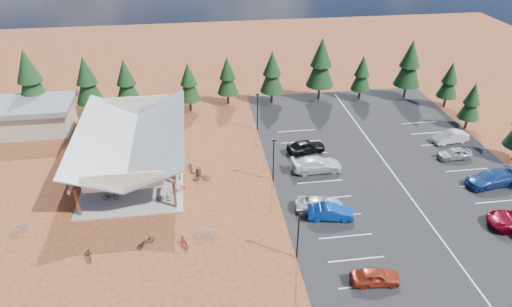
% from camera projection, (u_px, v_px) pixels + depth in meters
% --- Properties ---
extents(ground, '(140.00, 140.00, 0.00)m').
position_uv_depth(ground, '(229.00, 195.00, 47.28)').
color(ground, '#562716').
rests_on(ground, ground).
extents(asphalt_lot, '(27.00, 44.00, 0.04)m').
position_uv_depth(asphalt_lot, '(388.00, 166.00, 52.04)').
color(asphalt_lot, black).
rests_on(asphalt_lot, ground).
extents(concrete_pad, '(10.60, 18.60, 0.10)m').
position_uv_depth(concrete_pad, '(136.00, 166.00, 52.03)').
color(concrete_pad, gray).
rests_on(concrete_pad, ground).
extents(bike_pavilion, '(11.65, 19.40, 4.97)m').
position_uv_depth(bike_pavilion, '(132.00, 137.00, 50.11)').
color(bike_pavilion, '#4F1F16').
rests_on(bike_pavilion, concrete_pad).
extents(outbuilding, '(11.00, 7.00, 3.90)m').
position_uv_depth(outbuilding, '(31.00, 116.00, 58.73)').
color(outbuilding, '#ADA593').
rests_on(outbuilding, ground).
extents(lamp_post_0, '(0.50, 0.25, 5.14)m').
position_uv_depth(lamp_post_0, '(298.00, 231.00, 37.83)').
color(lamp_post_0, black).
rests_on(lamp_post_0, ground).
extents(lamp_post_1, '(0.50, 0.25, 5.14)m').
position_uv_depth(lamp_post_1, '(274.00, 157.00, 48.07)').
color(lamp_post_1, black).
rests_on(lamp_post_1, ground).
extents(lamp_post_2, '(0.50, 0.25, 5.14)m').
position_uv_depth(lamp_post_2, '(257.00, 109.00, 58.31)').
color(lamp_post_2, black).
rests_on(lamp_post_2, ground).
extents(trash_bin_0, '(0.60, 0.60, 0.90)m').
position_uv_depth(trash_bin_0, '(178.00, 176.00, 49.51)').
color(trash_bin_0, '#3E2516').
rests_on(trash_bin_0, ground).
extents(trash_bin_1, '(0.60, 0.60, 0.90)m').
position_uv_depth(trash_bin_1, '(199.00, 171.00, 50.36)').
color(trash_bin_1, '#3E2516').
rests_on(trash_bin_1, ground).
extents(pine_0, '(4.21, 4.21, 9.81)m').
position_uv_depth(pine_0, '(30.00, 78.00, 59.64)').
color(pine_0, '#382314').
rests_on(pine_0, ground).
extents(pine_1, '(3.68, 3.68, 8.56)m').
position_uv_depth(pine_1, '(87.00, 80.00, 60.88)').
color(pine_1, '#382314').
rests_on(pine_1, ground).
extents(pine_2, '(3.40, 3.40, 7.91)m').
position_uv_depth(pine_2, '(126.00, 81.00, 61.72)').
color(pine_2, '#382314').
rests_on(pine_2, ground).
extents(pine_3, '(3.06, 3.06, 7.13)m').
position_uv_depth(pine_3, '(189.00, 82.00, 62.73)').
color(pine_3, '#382314').
rests_on(pine_3, ground).
extents(pine_4, '(3.05, 3.05, 7.10)m').
position_uv_depth(pine_4, '(227.00, 76.00, 64.80)').
color(pine_4, '#382314').
rests_on(pine_4, ground).
extents(pine_5, '(3.41, 3.41, 7.95)m').
position_uv_depth(pine_5, '(272.00, 72.00, 64.70)').
color(pine_5, '#382314').
rests_on(pine_5, ground).
extents(pine_6, '(4.03, 4.03, 9.40)m').
position_uv_depth(pine_6, '(321.00, 63.00, 65.46)').
color(pine_6, '#382314').
rests_on(pine_6, ground).
extents(pine_7, '(2.92, 2.92, 6.81)m').
position_uv_depth(pine_7, '(362.00, 73.00, 66.28)').
color(pine_7, '#382314').
rests_on(pine_7, ground).
extents(pine_8, '(3.83, 3.83, 8.92)m').
position_uv_depth(pine_8, '(410.00, 63.00, 66.00)').
color(pine_8, '#382314').
rests_on(pine_8, ground).
extents(pine_12, '(2.74, 2.74, 6.38)m').
position_uv_depth(pine_12, '(472.00, 101.00, 58.27)').
color(pine_12, '#382314').
rests_on(pine_12, ground).
extents(pine_13, '(2.89, 2.89, 6.74)m').
position_uv_depth(pine_13, '(450.00, 80.00, 64.03)').
color(pine_13, '#382314').
rests_on(pine_13, ground).
extents(bike_0, '(1.72, 0.74, 0.88)m').
position_uv_depth(bike_0, '(110.00, 196.00, 46.14)').
color(bike_0, black).
rests_on(bike_0, concrete_pad).
extents(bike_1, '(1.71, 0.73, 0.99)m').
position_uv_depth(bike_1, '(122.00, 173.00, 49.73)').
color(bike_1, gray).
rests_on(bike_1, concrete_pad).
extents(bike_2, '(1.57, 0.67, 0.80)m').
position_uv_depth(bike_2, '(127.00, 148.00, 54.75)').
color(bike_2, navy).
rests_on(bike_2, concrete_pad).
extents(bike_3, '(1.90, 0.95, 1.10)m').
position_uv_depth(bike_3, '(112.00, 141.00, 55.78)').
color(bike_3, maroon).
rests_on(bike_3, concrete_pad).
extents(bike_4, '(1.67, 0.82, 0.84)m').
position_uv_depth(bike_4, '(164.00, 197.00, 46.00)').
color(bike_4, black).
rests_on(bike_4, concrete_pad).
extents(bike_5, '(1.65, 0.96, 0.96)m').
position_uv_depth(bike_5, '(154.00, 181.00, 48.48)').
color(bike_5, gray).
rests_on(bike_5, concrete_pad).
extents(bike_6, '(1.68, 0.97, 0.83)m').
position_uv_depth(bike_6, '(154.00, 148.00, 54.74)').
color(bike_6, navy).
rests_on(bike_6, concrete_pad).
extents(bike_7, '(1.79, 0.91, 1.04)m').
position_uv_depth(bike_7, '(148.00, 134.00, 57.50)').
color(bike_7, maroon).
rests_on(bike_7, concrete_pad).
extents(bike_8, '(1.08, 1.84, 0.91)m').
position_uv_depth(bike_8, '(89.00, 254.00, 39.00)').
color(bike_8, black).
rests_on(bike_8, ground).
extents(bike_9, '(1.60, 1.68, 1.09)m').
position_uv_depth(bike_9, '(20.00, 228.00, 41.88)').
color(bike_9, gray).
rests_on(bike_9, ground).
extents(bike_11, '(1.02, 1.70, 0.99)m').
position_uv_depth(bike_11, '(184.00, 241.00, 40.38)').
color(bike_11, maroon).
rests_on(bike_11, ground).
extents(bike_12, '(1.74, 1.65, 0.94)m').
position_uv_depth(bike_12, '(145.00, 242.00, 40.33)').
color(bike_12, black).
rests_on(bike_12, ground).
extents(bike_13, '(1.92, 0.87, 1.12)m').
position_uv_depth(bike_13, '(205.00, 234.00, 41.16)').
color(bike_13, '#9CA0A4').
rests_on(bike_13, ground).
extents(bike_14, '(0.75, 1.58, 0.80)m').
position_uv_depth(bike_14, '(191.00, 166.00, 51.40)').
color(bike_14, navy).
rests_on(bike_14, ground).
extents(bike_15, '(1.55, 1.27, 0.95)m').
position_uv_depth(bike_15, '(179.00, 189.00, 47.35)').
color(bike_15, maroon).
rests_on(bike_15, ground).
extents(bike_16, '(1.94, 0.78, 1.00)m').
position_uv_depth(bike_16, '(201.00, 177.00, 49.23)').
color(bike_16, black).
rests_on(bike_16, ground).
extents(car_0, '(4.08, 1.90, 1.35)m').
position_uv_depth(car_0, '(375.00, 276.00, 36.44)').
color(car_0, maroon).
rests_on(car_0, asphalt_lot).
extents(car_1, '(4.57, 2.22, 1.44)m').
position_uv_depth(car_1, '(331.00, 212.00, 43.54)').
color(car_1, navy).
rests_on(car_1, asphalt_lot).
extents(car_2, '(5.11, 3.11, 1.33)m').
position_uv_depth(car_2, '(320.00, 205.00, 44.66)').
color(car_2, '#B4B6BC').
rests_on(car_2, asphalt_lot).
extents(car_3, '(5.65, 2.40, 1.63)m').
position_uv_depth(car_3, '(317.00, 164.00, 50.83)').
color(car_3, silver).
rests_on(car_3, asphalt_lot).
extents(car_4, '(4.84, 2.60, 1.57)m').
position_uv_depth(car_4, '(306.00, 146.00, 54.37)').
color(car_4, black).
rests_on(car_4, asphalt_lot).
extents(car_7, '(5.84, 3.02, 1.62)m').
position_uv_depth(car_7, '(491.00, 178.00, 48.39)').
color(car_7, navy).
rests_on(car_7, asphalt_lot).
extents(car_8, '(3.98, 1.64, 1.35)m').
position_uv_depth(car_8, '(454.00, 153.00, 53.20)').
color(car_8, '#919497').
rests_on(car_8, asphalt_lot).
extents(car_9, '(4.58, 2.06, 1.46)m').
position_uv_depth(car_9, '(451.00, 137.00, 56.55)').
color(car_9, silver).
rests_on(car_9, asphalt_lot).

